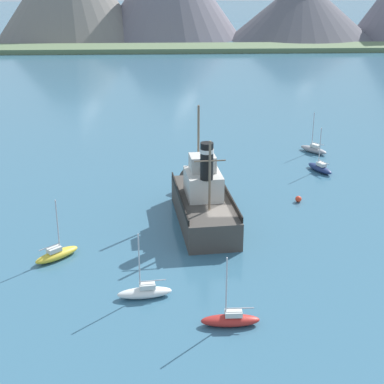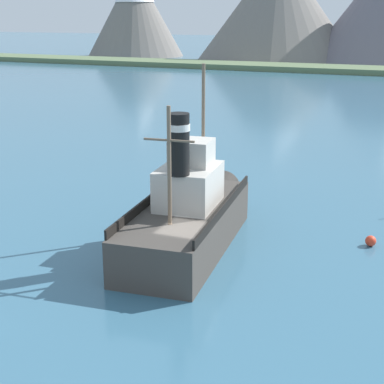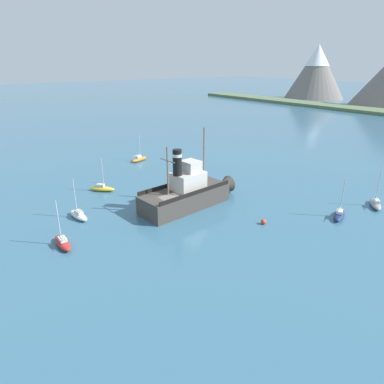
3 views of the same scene
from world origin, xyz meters
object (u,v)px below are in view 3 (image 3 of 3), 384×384
Objects in this scene: sailboat_red at (63,242)px; sailboat_grey at (375,204)px; sailboat_orange at (139,159)px; mooring_buoy at (263,222)px; sailboat_white at (78,215)px; sailboat_yellow at (102,188)px; sailboat_navy at (339,214)px; old_tugboat at (189,193)px.

sailboat_grey is at bearing 68.78° from sailboat_red.
sailboat_orange is 7.98× the size of mooring_buoy.
sailboat_orange is at bearing -159.35° from sailboat_grey.
sailboat_white is 1.00× the size of sailboat_orange.
sailboat_red is at bearing -32.73° from sailboat_white.
sailboat_yellow and sailboat_orange have the same top height.
sailboat_orange is (-36.59, -7.32, 0.00)m from sailboat_navy.
sailboat_white is at bearing -39.90° from sailboat_yellow.
sailboat_yellow is 1.00× the size of sailboat_navy.
sailboat_grey is at bearing 44.59° from sailboat_yellow.
old_tugboat is 23.90× the size of mooring_buoy.
sailboat_grey is 37.24m from sailboat_yellow.
sailboat_white is 21.92m from mooring_buoy.
sailboat_yellow is 7.98× the size of mooring_buoy.
sailboat_yellow is at bearing 143.10° from sailboat_red.
sailboat_orange reaches higher than mooring_buoy.
sailboat_yellow is (-11.88, -6.90, -1.40)m from old_tugboat.
mooring_buoy is (-4.24, -8.63, -0.12)m from sailboat_navy.
old_tugboat is 2.99× the size of sailboat_orange.
sailboat_orange is (-22.86, 5.11, -1.40)m from old_tugboat.
sailboat_white is 25.45m from sailboat_orange.
sailboat_yellow reaches higher than mooring_buoy.
sailboat_grey is 6.87m from sailboat_navy.
sailboat_yellow is at bearing 140.10° from sailboat_white.
sailboat_grey is 16.28m from mooring_buoy.
sailboat_navy is at bearing 53.72° from sailboat_white.
sailboat_grey and sailboat_navy have the same top height.
sailboat_white is at bearing -110.52° from old_tugboat.
sailboat_white and sailboat_orange have the same top height.
sailboat_yellow is (-7.08, 5.92, 0.00)m from sailboat_white.
sailboat_red is (0.80, -16.42, -1.40)m from old_tugboat.
old_tugboat is at bearing 30.15° from sailboat_yellow.
old_tugboat is 2.99× the size of sailboat_grey.
sailboat_red is 22.01m from mooring_buoy.
sailboat_red is at bearing -87.22° from old_tugboat.
mooring_buoy is (14.30, 16.62, -0.12)m from sailboat_white.
sailboat_orange is at bearing 137.70° from sailboat_red.
old_tugboat reaches higher than sailboat_navy.
sailboat_red and sailboat_grey have the same top height.
sailboat_grey is (13.84, 35.66, 0.00)m from sailboat_red.
old_tugboat is at bearing 69.48° from sailboat_white.
sailboat_grey reaches higher than mooring_buoy.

